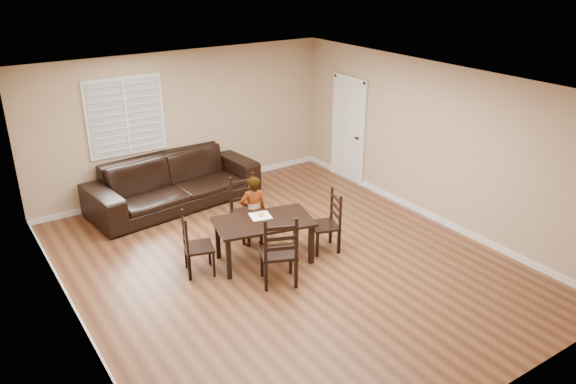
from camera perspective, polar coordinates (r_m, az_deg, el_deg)
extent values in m
plane|color=brown|center=(8.53, -0.27, -7.20)|extent=(7.00, 7.00, 0.00)
cube|color=tan|center=(10.88, -10.56, 6.93)|extent=(6.00, 0.04, 2.70)
cube|color=tan|center=(5.66, 19.89, -9.80)|extent=(6.00, 0.04, 2.70)
cube|color=tan|center=(6.90, -21.62, -3.94)|extent=(0.04, 7.00, 2.70)
cube|color=tan|center=(9.81, 14.57, 4.81)|extent=(0.04, 7.00, 2.70)
cube|color=white|center=(7.54, -0.31, 10.84)|extent=(6.00, 7.00, 0.04)
cube|color=white|center=(10.39, -16.15, 7.38)|extent=(1.40, 0.08, 1.40)
cube|color=white|center=(11.39, 6.16, 6.21)|extent=(0.06, 0.94, 2.05)
cylinder|color=#332114|center=(11.18, 7.00, 5.44)|extent=(0.06, 0.06, 0.02)
cube|color=white|center=(11.28, -10.05, 0.56)|extent=(6.00, 0.03, 0.10)
cube|color=white|center=(7.55, -20.05, -12.77)|extent=(0.03, 7.00, 0.10)
cube|color=white|center=(10.26, 13.80, -2.10)|extent=(0.03, 7.00, 0.10)
cube|color=black|center=(8.30, -2.49, -3.02)|extent=(1.58, 1.11, 0.04)
cube|color=black|center=(8.03, -6.07, -6.80)|extent=(0.08, 0.08, 0.63)
cube|color=black|center=(8.38, 2.39, -5.32)|extent=(0.08, 0.08, 0.63)
cube|color=black|center=(8.58, -7.17, -4.77)|extent=(0.08, 0.08, 0.63)
cube|color=black|center=(8.91, 0.79, -3.48)|extent=(0.08, 0.08, 0.63)
cube|color=black|center=(9.08, -4.04, -2.10)|extent=(0.48, 0.45, 0.04)
cube|color=black|center=(9.21, -4.63, -1.25)|extent=(0.47, 0.05, 1.03)
cube|color=black|center=(8.95, -4.57, -4.16)|extent=(0.04, 0.04, 0.42)
cube|color=black|center=(9.12, -2.33, -3.56)|extent=(0.04, 0.04, 0.42)
cube|color=black|center=(9.25, -5.65, -3.26)|extent=(0.04, 0.04, 0.42)
cube|color=black|center=(9.42, -3.46, -2.70)|extent=(0.04, 0.04, 0.42)
cube|color=black|center=(7.84, -0.97, -6.21)|extent=(0.62, 0.60, 0.04)
cube|color=black|center=(7.63, -0.71, -6.46)|extent=(0.46, 0.23, 1.08)
cube|color=black|center=(8.16, 0.26, -6.91)|extent=(0.06, 0.06, 0.44)
cube|color=black|center=(8.10, -2.68, -7.19)|extent=(0.06, 0.06, 0.44)
cube|color=black|center=(7.83, 0.82, -8.30)|extent=(0.06, 0.06, 0.44)
cube|color=black|center=(7.77, -2.25, -8.60)|extent=(0.06, 0.06, 0.44)
cube|color=black|center=(8.20, -9.03, -5.56)|extent=(0.50, 0.52, 0.04)
cube|color=black|center=(8.15, -10.32, -5.30)|extent=(0.16, 0.42, 0.95)
cube|color=black|center=(8.16, -7.55, -7.32)|extent=(0.05, 0.05, 0.39)
cube|color=black|center=(8.48, -7.99, -6.10)|extent=(0.05, 0.05, 0.39)
cube|color=black|center=(8.13, -9.94, -7.63)|extent=(0.05, 0.05, 0.39)
cube|color=black|center=(8.45, -10.28, -6.39)|extent=(0.05, 0.05, 0.39)
cube|color=black|center=(8.72, 3.70, -3.42)|extent=(0.52, 0.54, 0.04)
cube|color=black|center=(8.75, 4.84, -2.87)|extent=(0.17, 0.43, 0.96)
cube|color=black|center=(8.93, 2.20, -4.30)|extent=(0.05, 0.05, 0.40)
cube|color=black|center=(8.61, 3.00, -5.40)|extent=(0.05, 0.05, 0.40)
cube|color=black|center=(9.03, 4.30, -4.00)|extent=(0.05, 0.05, 0.40)
cube|color=black|center=(8.72, 5.16, -5.08)|extent=(0.05, 0.05, 0.40)
imported|color=gray|center=(8.77, -3.53, -1.99)|extent=(0.48, 0.37, 1.18)
cube|color=white|center=(8.43, -2.83, -2.43)|extent=(0.36, 0.36, 0.00)
torus|color=#C88B47|center=(8.43, -2.72, -2.30)|extent=(0.11, 0.11, 0.03)
torus|color=white|center=(8.42, -2.72, -2.22)|extent=(0.10, 0.10, 0.02)
imported|color=black|center=(10.46, -11.50, 1.01)|extent=(3.22, 1.57, 0.91)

